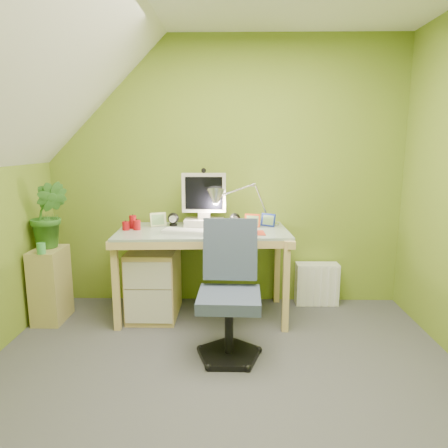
{
  "coord_description": "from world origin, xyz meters",
  "views": [
    {
      "loc": [
        0.06,
        -2.14,
        1.46
      ],
      "look_at": [
        0.0,
        1.0,
        0.85
      ],
      "focal_mm": 33.0,
      "sensor_mm": 36.0,
      "label": 1
    }
  ],
  "objects_px": {
    "task_chair": "(229,298)",
    "desk": "(203,273)",
    "desk_lamp": "(256,195)",
    "side_ledge": "(51,285)",
    "monitor": "(204,198)",
    "radiator": "(317,284)",
    "potted_plant": "(49,215)"
  },
  "relations": [
    {
      "from": "side_ledge",
      "to": "potted_plant",
      "type": "height_order",
      "value": "potted_plant"
    },
    {
      "from": "radiator",
      "to": "task_chair",
      "type": "bearing_deg",
      "value": -129.4
    },
    {
      "from": "desk",
      "to": "task_chair",
      "type": "height_order",
      "value": "task_chair"
    },
    {
      "from": "desk_lamp",
      "to": "side_ledge",
      "type": "relative_size",
      "value": 0.89
    },
    {
      "from": "task_chair",
      "to": "radiator",
      "type": "relative_size",
      "value": 2.25
    },
    {
      "from": "monitor",
      "to": "side_ledge",
      "type": "relative_size",
      "value": 0.8
    },
    {
      "from": "desk",
      "to": "task_chair",
      "type": "relative_size",
      "value": 1.63
    },
    {
      "from": "side_ledge",
      "to": "desk",
      "type": "bearing_deg",
      "value": 5.9
    },
    {
      "from": "desk",
      "to": "desk_lamp",
      "type": "distance_m",
      "value": 0.81
    },
    {
      "from": "task_chair",
      "to": "desk",
      "type": "bearing_deg",
      "value": 108.95
    },
    {
      "from": "desk",
      "to": "potted_plant",
      "type": "distance_m",
      "value": 1.36
    },
    {
      "from": "desk",
      "to": "side_ledge",
      "type": "bearing_deg",
      "value": -177.37
    },
    {
      "from": "desk",
      "to": "potted_plant",
      "type": "height_order",
      "value": "potted_plant"
    },
    {
      "from": "desk",
      "to": "desk_lamp",
      "type": "height_order",
      "value": "desk_lamp"
    },
    {
      "from": "radiator",
      "to": "side_ledge",
      "type": "bearing_deg",
      "value": -170.73
    },
    {
      "from": "radiator",
      "to": "monitor",
      "type": "bearing_deg",
      "value": -175.63
    },
    {
      "from": "monitor",
      "to": "desk_lamp",
      "type": "relative_size",
      "value": 0.91
    },
    {
      "from": "potted_plant",
      "to": "radiator",
      "type": "xyz_separation_m",
      "value": [
        2.29,
        0.35,
        -0.7
      ]
    },
    {
      "from": "desk",
      "to": "monitor",
      "type": "distance_m",
      "value": 0.65
    },
    {
      "from": "potted_plant",
      "to": "radiator",
      "type": "height_order",
      "value": "potted_plant"
    },
    {
      "from": "monitor",
      "to": "potted_plant",
      "type": "distance_m",
      "value": 1.29
    },
    {
      "from": "monitor",
      "to": "task_chair",
      "type": "relative_size",
      "value": 0.57
    },
    {
      "from": "desk",
      "to": "side_ledge",
      "type": "distance_m",
      "value": 1.28
    },
    {
      "from": "monitor",
      "to": "radiator",
      "type": "height_order",
      "value": "monitor"
    },
    {
      "from": "task_chair",
      "to": "radiator",
      "type": "xyz_separation_m",
      "value": [
        0.81,
        1.0,
        -0.24
      ]
    },
    {
      "from": "desk",
      "to": "side_ledge",
      "type": "height_order",
      "value": "desk"
    },
    {
      "from": "desk_lamp",
      "to": "potted_plant",
      "type": "distance_m",
      "value": 1.73
    },
    {
      "from": "monitor",
      "to": "desk_lamp",
      "type": "distance_m",
      "value": 0.45
    },
    {
      "from": "monitor",
      "to": "potted_plant",
      "type": "bearing_deg",
      "value": -168.2
    },
    {
      "from": "desk",
      "to": "task_chair",
      "type": "distance_m",
      "value": 0.77
    },
    {
      "from": "task_chair",
      "to": "side_ledge",
      "type": "bearing_deg",
      "value": 159.88
    },
    {
      "from": "desk_lamp",
      "to": "radiator",
      "type": "bearing_deg",
      "value": 17.31
    }
  ]
}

